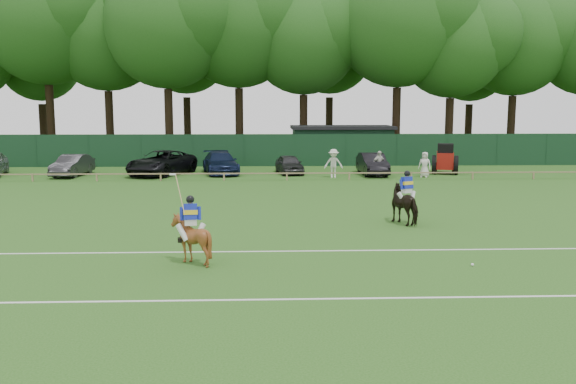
{
  "coord_description": "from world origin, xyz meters",
  "views": [
    {
      "loc": [
        -0.4,
        -20.54,
        4.79
      ],
      "look_at": [
        0.5,
        3.0,
        1.4
      ],
      "focal_mm": 38.0,
      "sensor_mm": 36.0,
      "label": 1
    }
  ],
  "objects_px": {
    "spectator_right": "(425,165)",
    "polo_ball": "(472,265)",
    "spectator_left": "(334,163)",
    "sedan_navy": "(221,163)",
    "utility_shed": "(342,144)",
    "tractor": "(445,159)",
    "sedan_grey": "(72,165)",
    "estate_black": "(372,164)",
    "horse_dark": "(406,204)",
    "suv_black": "(162,163)",
    "hatch_grey": "(289,164)",
    "spectator_mid": "(379,164)",
    "horse_chestnut": "(191,239)"
  },
  "relations": [
    {
      "from": "sedan_navy",
      "to": "tractor",
      "type": "bearing_deg",
      "value": -14.1
    },
    {
      "from": "suv_black",
      "to": "spectator_left",
      "type": "distance_m",
      "value": 11.82
    },
    {
      "from": "estate_black",
      "to": "tractor",
      "type": "bearing_deg",
      "value": 3.69
    },
    {
      "from": "utility_shed",
      "to": "estate_black",
      "type": "bearing_deg",
      "value": -83.72
    },
    {
      "from": "horse_dark",
      "to": "suv_black",
      "type": "xyz_separation_m",
      "value": [
        -12.81,
        17.86,
        0.03
      ]
    },
    {
      "from": "horse_dark",
      "to": "spectator_left",
      "type": "xyz_separation_m",
      "value": [
        -1.19,
        15.74,
        0.15
      ]
    },
    {
      "from": "spectator_right",
      "to": "polo_ball",
      "type": "xyz_separation_m",
      "value": [
        -4.43,
        -22.43,
        -0.8
      ]
    },
    {
      "from": "polo_ball",
      "to": "tractor",
      "type": "bearing_deg",
      "value": 75.36
    },
    {
      "from": "horse_chestnut",
      "to": "spectator_right",
      "type": "xyz_separation_m",
      "value": [
        12.87,
        21.76,
        0.09
      ]
    },
    {
      "from": "tractor",
      "to": "utility_shed",
      "type": "bearing_deg",
      "value": 141.51
    },
    {
      "from": "sedan_grey",
      "to": "hatch_grey",
      "type": "xyz_separation_m",
      "value": [
        14.73,
        0.83,
        -0.06
      ]
    },
    {
      "from": "hatch_grey",
      "to": "utility_shed",
      "type": "height_order",
      "value": "utility_shed"
    },
    {
      "from": "estate_black",
      "to": "spectator_right",
      "type": "distance_m",
      "value": 3.57
    },
    {
      "from": "spectator_mid",
      "to": "spectator_right",
      "type": "height_order",
      "value": "spectator_mid"
    },
    {
      "from": "suv_black",
      "to": "polo_ball",
      "type": "height_order",
      "value": "suv_black"
    },
    {
      "from": "horse_chestnut",
      "to": "sedan_grey",
      "type": "xyz_separation_m",
      "value": [
        -10.77,
        23.35,
        -0.03
      ]
    },
    {
      "from": "horse_chestnut",
      "to": "spectator_left",
      "type": "bearing_deg",
      "value": -114.9
    },
    {
      "from": "estate_black",
      "to": "hatch_grey",
      "type": "bearing_deg",
      "value": 169.64
    },
    {
      "from": "sedan_navy",
      "to": "suv_black",
      "type": "bearing_deg",
      "value": 175.72
    },
    {
      "from": "utility_shed",
      "to": "polo_ball",
      "type": "bearing_deg",
      "value": -90.36
    },
    {
      "from": "horse_chestnut",
      "to": "spectator_right",
      "type": "relative_size",
      "value": 0.89
    },
    {
      "from": "polo_ball",
      "to": "tractor",
      "type": "height_order",
      "value": "tractor"
    },
    {
      "from": "horse_dark",
      "to": "spectator_right",
      "type": "distance_m",
      "value": 16.54
    },
    {
      "from": "sedan_navy",
      "to": "spectator_left",
      "type": "xyz_separation_m",
      "value": [
        7.63,
        -2.66,
        0.19
      ]
    },
    {
      "from": "spectator_left",
      "to": "spectator_right",
      "type": "distance_m",
      "value": 6.09
    },
    {
      "from": "sedan_grey",
      "to": "sedan_navy",
      "type": "distance_m",
      "value": 9.98
    },
    {
      "from": "horse_dark",
      "to": "spectator_right",
      "type": "relative_size",
      "value": 1.12
    },
    {
      "from": "horse_dark",
      "to": "sedan_grey",
      "type": "xyz_separation_m",
      "value": [
        -18.74,
        17.38,
        -0.08
      ]
    },
    {
      "from": "sedan_navy",
      "to": "spectator_mid",
      "type": "xyz_separation_m",
      "value": [
        10.74,
        -2.14,
        0.11
      ]
    },
    {
      "from": "sedan_navy",
      "to": "hatch_grey",
      "type": "bearing_deg",
      "value": -14.01
    },
    {
      "from": "spectator_right",
      "to": "tractor",
      "type": "height_order",
      "value": "tractor"
    },
    {
      "from": "sedan_navy",
      "to": "spectator_left",
      "type": "bearing_deg",
      "value": -31.12
    },
    {
      "from": "spectator_mid",
      "to": "utility_shed",
      "type": "relative_size",
      "value": 0.21
    },
    {
      "from": "sedan_navy",
      "to": "utility_shed",
      "type": "distance_m",
      "value": 12.46
    },
    {
      "from": "hatch_grey",
      "to": "suv_black",
      "type": "bearing_deg",
      "value": 173.31
    },
    {
      "from": "horse_dark",
      "to": "hatch_grey",
      "type": "xyz_separation_m",
      "value": [
        -4.01,
        18.22,
        -0.14
      ]
    },
    {
      "from": "spectator_right",
      "to": "spectator_mid",
      "type": "bearing_deg",
      "value": -160.08
    },
    {
      "from": "suv_black",
      "to": "spectator_left",
      "type": "xyz_separation_m",
      "value": [
        11.62,
        -2.12,
        0.12
      ]
    },
    {
      "from": "spectator_mid",
      "to": "tractor",
      "type": "height_order",
      "value": "tractor"
    },
    {
      "from": "sedan_navy",
      "to": "horse_dark",
      "type": "bearing_deg",
      "value": -76.32
    },
    {
      "from": "horse_dark",
      "to": "polo_ball",
      "type": "xyz_separation_m",
      "value": [
        0.47,
        -6.63,
        -0.75
      ]
    },
    {
      "from": "horse_dark",
      "to": "spectator_left",
      "type": "relative_size",
      "value": 1.0
    },
    {
      "from": "polo_ball",
      "to": "utility_shed",
      "type": "xyz_separation_m",
      "value": [
        0.21,
        33.06,
        1.49
      ]
    },
    {
      "from": "horse_dark",
      "to": "utility_shed",
      "type": "relative_size",
      "value": 0.22
    },
    {
      "from": "suv_black",
      "to": "sedan_navy",
      "type": "distance_m",
      "value": 4.03
    },
    {
      "from": "hatch_grey",
      "to": "spectator_mid",
      "type": "bearing_deg",
      "value": -27.38
    },
    {
      "from": "polo_ball",
      "to": "estate_black",
      "type": "bearing_deg",
      "value": 87.11
    },
    {
      "from": "spectator_left",
      "to": "spectator_right",
      "type": "bearing_deg",
      "value": 2.89
    },
    {
      "from": "spectator_left",
      "to": "polo_ball",
      "type": "bearing_deg",
      "value": -83.39
    },
    {
      "from": "estate_black",
      "to": "utility_shed",
      "type": "distance_m",
      "value": 9.19
    }
  ]
}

